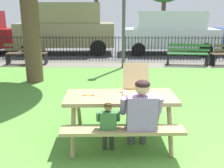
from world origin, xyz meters
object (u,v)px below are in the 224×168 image
(picnic_table_foreground, at_px, (120,105))
(person_on_park_bench, at_px, (30,48))
(pizza_slice_on_table, at_px, (88,97))
(child_at_table, at_px, (108,123))
(parked_car_left, at_px, (66,27))
(park_bench_left, at_px, (27,54))
(parked_car_center, at_px, (170,31))
(park_bench_center, at_px, (188,55))
(pizza_box_open, at_px, (136,88))
(adult_at_table, at_px, (141,114))

(picnic_table_foreground, xyz_separation_m, person_on_park_bench, (-3.52, 6.24, 0.06))
(pizza_slice_on_table, distance_m, child_at_table, 0.60)
(child_at_table, bearing_deg, parked_car_left, 104.09)
(park_bench_left, distance_m, parked_car_center, 6.87)
(child_at_table, distance_m, parked_car_left, 9.91)
(park_bench_left, xyz_separation_m, park_bench_center, (6.44, 0.00, 0.00))
(child_at_table, height_order, park_bench_left, child_at_table)
(park_bench_center, xyz_separation_m, parked_car_left, (-5.33, 2.82, 0.89))
(picnic_table_foreground, xyz_separation_m, parked_car_center, (2.53, 9.04, 0.50))
(pizza_box_open, height_order, person_on_park_bench, pizza_box_open)
(pizza_box_open, distance_m, child_at_table, 0.87)
(pizza_box_open, height_order, park_bench_center, pizza_box_open)
(child_at_table, relative_size, park_bench_left, 0.53)
(park_bench_center, bearing_deg, child_at_table, -113.42)
(picnic_table_foreground, xyz_separation_m, parked_car_left, (-2.59, 9.04, 0.71))
(park_bench_left, distance_m, parked_car_left, 3.16)
(adult_at_table, relative_size, parked_car_center, 0.26)
(picnic_table_foreground, distance_m, parked_car_center, 9.41)
(pizza_box_open, height_order, child_at_table, pizza_box_open)
(child_at_table, height_order, parked_car_left, parked_car_left)
(pizza_slice_on_table, relative_size, child_at_table, 0.32)
(picnic_table_foreground, height_order, parked_car_center, parked_car_center)
(park_bench_left, bearing_deg, child_at_table, -62.57)
(adult_at_table, bearing_deg, parked_car_left, 106.80)
(parked_car_center, bearing_deg, parked_car_left, 180.00)
(pizza_slice_on_table, relative_size, park_bench_center, 0.17)
(adult_at_table, height_order, park_bench_left, adult_at_table)
(pizza_box_open, bearing_deg, picnic_table_foreground, -153.42)
(picnic_table_foreground, relative_size, park_bench_left, 1.15)
(pizza_slice_on_table, xyz_separation_m, parked_car_center, (3.06, 9.16, 0.32))
(adult_at_table, distance_m, park_bench_left, 7.81)
(park_bench_center, bearing_deg, adult_at_table, -110.09)
(park_bench_center, bearing_deg, picnic_table_foreground, -113.80)
(parked_car_left, bearing_deg, pizza_slice_on_table, -77.32)
(park_bench_center, relative_size, parked_car_center, 0.35)
(adult_at_table, xyz_separation_m, parked_car_center, (2.24, 9.53, 0.44))
(pizza_slice_on_table, xyz_separation_m, person_on_park_bench, (-2.99, 6.36, -0.12))
(pizza_box_open, relative_size, parked_car_left, 0.11)
(park_bench_left, height_order, parked_car_left, parked_car_left)
(picnic_table_foreground, bearing_deg, park_bench_center, 66.20)
(picnic_table_foreground, bearing_deg, parked_car_left, 105.97)
(park_bench_center, xyz_separation_m, person_on_park_bench, (-6.26, 0.02, 0.24))
(pizza_box_open, distance_m, park_bench_center, 6.59)
(park_bench_center, bearing_deg, pizza_slice_on_table, -117.28)
(adult_at_table, relative_size, park_bench_left, 0.74)
(child_at_table, bearing_deg, park_bench_center, 66.58)
(child_at_table, relative_size, person_on_park_bench, 0.73)
(person_on_park_bench, bearing_deg, park_bench_center, -0.17)
(pizza_box_open, height_order, park_bench_left, pizza_box_open)
(picnic_table_foreground, height_order, park_bench_left, park_bench_left)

